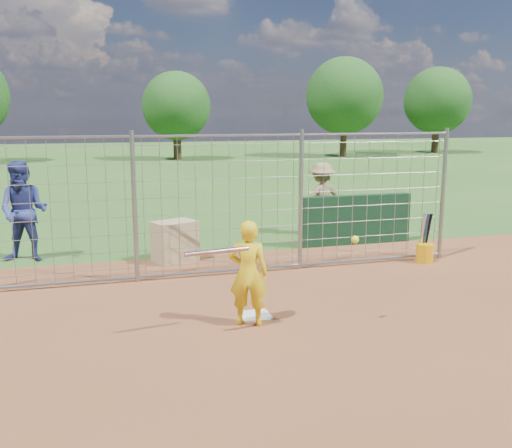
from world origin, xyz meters
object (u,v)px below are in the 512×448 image
object	(u,v)px
bystander_a	(24,212)
bystander_c	(322,199)
batter	(248,273)
equipment_bin	(175,241)
bucket_with_bats	(425,250)

from	to	relation	value
bystander_a	bystander_c	xyz separation A→B (m)	(6.56, 0.75, -0.12)
batter	bystander_a	world-z (taller)	bystander_a
equipment_bin	bucket_with_bats	world-z (taller)	bucket_with_bats
batter	bystander_a	xyz separation A→B (m)	(-3.30, 4.55, 0.25)
batter	bystander_c	xyz separation A→B (m)	(3.26, 5.30, 0.13)
bystander_c	equipment_bin	bearing A→B (deg)	13.67
bystander_a	equipment_bin	xyz separation A→B (m)	(2.82, -0.82, -0.59)
bystander_c	bucket_with_bats	size ratio (longest dim) A/B	1.78
bystander_a	equipment_bin	size ratio (longest dim) A/B	2.47
batter	bucket_with_bats	size ratio (longest dim) A/B	1.51
bystander_c	bucket_with_bats	bearing A→B (deg)	97.96
equipment_bin	bucket_with_bats	bearing A→B (deg)	-39.61
bystander_c	bucket_with_bats	distance (m)	3.23
equipment_bin	bystander_a	bearing A→B (deg)	141.61
equipment_bin	bucket_with_bats	distance (m)	4.90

